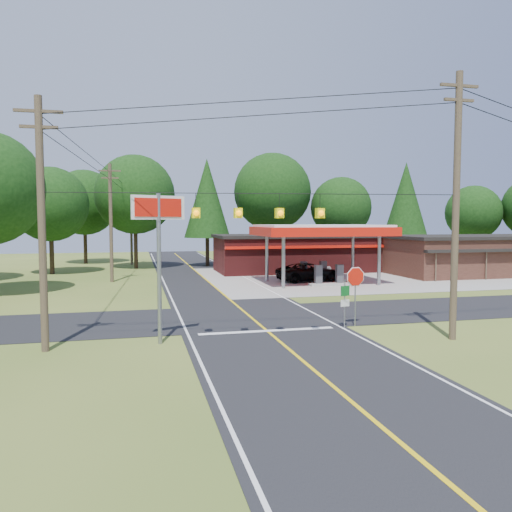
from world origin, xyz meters
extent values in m
plane|color=#465F21|center=(0.00, 0.00, 0.00)|extent=(120.00, 120.00, 0.00)
cube|color=black|center=(0.00, 0.00, 0.01)|extent=(8.00, 120.00, 0.02)
cube|color=black|center=(0.00, 0.00, 0.01)|extent=(70.00, 7.00, 0.02)
cube|color=yellow|center=(0.00, 0.00, 0.03)|extent=(0.15, 110.00, 0.00)
cylinder|color=gray|center=(5.00, 10.50, 2.10)|extent=(0.28, 0.28, 4.20)
cylinder|color=gray|center=(5.00, 15.50, 2.10)|extent=(0.28, 0.28, 4.20)
cylinder|color=gray|center=(13.00, 10.50, 2.10)|extent=(0.28, 0.28, 4.20)
cylinder|color=gray|center=(13.00, 15.50, 2.10)|extent=(0.28, 0.28, 4.20)
cube|color=red|center=(9.00, 13.00, 4.35)|extent=(10.60, 7.40, 0.70)
cube|color=white|center=(9.00, 13.00, 4.75)|extent=(10.00, 7.00, 0.25)
cube|color=#9E9B93|center=(9.00, 11.20, 0.13)|extent=(3.20, 0.90, 0.22)
cube|color=#3F3F44|center=(8.10, 11.20, 0.95)|extent=(0.55, 0.45, 1.50)
cube|color=#3F3F44|center=(9.90, 11.20, 0.95)|extent=(0.55, 0.45, 1.50)
cube|color=#9E9B93|center=(9.00, 14.80, 0.13)|extent=(3.20, 0.90, 0.22)
cube|color=#3F3F44|center=(8.10, 14.80, 0.95)|extent=(0.55, 0.45, 1.50)
cube|color=#3F3F44|center=(9.90, 14.80, 0.95)|extent=(0.55, 0.45, 1.50)
cube|color=#5A1A19|center=(10.00, 23.00, 1.75)|extent=(16.00, 7.00, 3.50)
cube|color=black|center=(10.00, 23.00, 3.65)|extent=(16.40, 7.40, 0.30)
cube|color=red|center=(10.00, 19.40, 2.70)|extent=(16.00, 0.50, 0.25)
cube|color=#40221A|center=(28.00, 16.00, 1.75)|extent=(20.00, 8.00, 3.50)
cube|color=black|center=(28.00, 16.00, 3.65)|extent=(20.40, 8.40, 0.30)
cylinder|color=#473828|center=(7.50, -7.00, 5.75)|extent=(0.30, 0.30, 11.50)
cube|color=#473828|center=(7.50, -7.00, 10.90)|extent=(1.80, 0.12, 0.12)
cube|color=#473828|center=(7.50, -7.00, 10.30)|extent=(1.40, 0.12, 0.12)
cylinder|color=#473828|center=(-9.50, -5.00, 5.00)|extent=(0.30, 0.30, 10.00)
cube|color=#473828|center=(-9.50, -5.00, 9.40)|extent=(1.80, 0.12, 0.12)
cube|color=#473828|center=(-9.50, -5.00, 8.80)|extent=(1.40, 0.12, 0.12)
cylinder|color=#473828|center=(-8.00, 18.00, 5.00)|extent=(0.30, 0.30, 10.00)
cube|color=#473828|center=(-8.00, 18.00, 9.40)|extent=(1.80, 0.12, 0.12)
cube|color=#473828|center=(-8.00, 18.00, 8.80)|extent=(1.40, 0.12, 0.12)
cylinder|color=#473828|center=(-6.50, 35.00, 4.75)|extent=(0.30, 0.30, 9.50)
cube|color=#FFF50D|center=(-3.55, -5.70, 5.50)|extent=(0.32, 0.32, 0.42)
cube|color=#FFF50D|center=(-1.85, -5.90, 5.50)|extent=(0.32, 0.32, 0.42)
cube|color=#FFF50D|center=(-0.15, -6.10, 5.50)|extent=(0.32, 0.32, 0.42)
cube|color=#FFF50D|center=(1.55, -6.30, 5.50)|extent=(0.32, 0.32, 0.42)
cylinder|color=#332316|center=(-14.00, 26.00, 1.98)|extent=(0.44, 0.44, 3.96)
sphere|color=black|center=(-14.00, 26.00, 6.82)|extent=(7.26, 7.26, 7.26)
cylinder|color=#332316|center=(-6.00, 30.00, 2.34)|extent=(0.44, 0.44, 4.68)
sphere|color=black|center=(-6.00, 30.00, 8.06)|extent=(8.58, 8.58, 8.58)
cylinder|color=#332316|center=(2.00, 31.00, 2.16)|extent=(0.44, 0.44, 4.32)
cone|color=black|center=(2.00, 31.00, 7.80)|extent=(5.28, 5.28, 9.00)
cylinder|color=#332316|center=(10.00, 32.00, 2.52)|extent=(0.44, 0.44, 5.04)
sphere|color=black|center=(10.00, 32.00, 8.68)|extent=(9.24, 9.24, 9.24)
cylinder|color=#332316|center=(18.00, 30.00, 1.98)|extent=(0.44, 0.44, 3.96)
sphere|color=black|center=(18.00, 30.00, 6.82)|extent=(7.26, 7.26, 7.26)
cylinder|color=#332316|center=(26.00, 29.00, 2.16)|extent=(0.44, 0.44, 4.32)
cone|color=black|center=(26.00, 29.00, 7.80)|extent=(5.28, 5.28, 9.00)
cylinder|color=#332316|center=(34.00, 27.00, 1.80)|extent=(0.44, 0.44, 3.60)
sphere|color=black|center=(34.00, 27.00, 6.20)|extent=(6.60, 6.60, 6.60)
cylinder|color=#332316|center=(-12.00, 38.00, 2.16)|extent=(0.44, 0.44, 4.32)
sphere|color=black|center=(-12.00, 38.00, 7.44)|extent=(7.92, 7.92, 7.92)
imported|color=black|center=(8.50, 14.50, 0.78)|extent=(6.38, 6.38, 1.56)
imported|color=silver|center=(12.00, 21.00, 0.67)|extent=(4.46, 4.46, 1.35)
cylinder|color=gray|center=(-5.00, -4.82, 3.17)|extent=(0.18, 0.18, 6.33)
cube|color=white|center=(-5.00, -4.82, 5.74)|extent=(2.22, 0.92, 1.00)
cube|color=red|center=(-5.00, -4.87, 5.74)|extent=(1.95, 0.80, 0.77)
cylinder|color=gray|center=(4.50, -3.48, 1.38)|extent=(0.07, 0.07, 2.76)
cylinder|color=gray|center=(3.80, -3.82, 1.19)|extent=(0.06, 0.06, 2.38)
cube|color=#0C591E|center=(3.80, -3.86, 1.83)|extent=(0.48, 0.13, 0.49)
cube|color=white|center=(3.80, -3.86, 1.24)|extent=(0.48, 0.13, 0.32)
camera|label=1|loc=(-5.90, -25.94, 5.17)|focal=35.00mm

